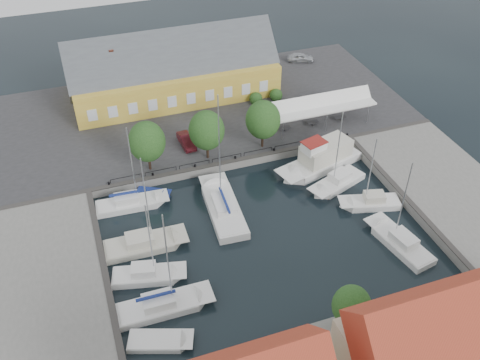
% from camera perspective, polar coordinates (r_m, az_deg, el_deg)
% --- Properties ---
extents(ground, '(140.00, 140.00, 0.00)m').
position_cam_1_polar(ground, '(56.66, 2.01, -4.75)').
color(ground, black).
rests_on(ground, ground).
extents(north_quay, '(56.00, 26.00, 1.00)m').
position_cam_1_polar(north_quay, '(73.95, -4.38, 7.12)').
color(north_quay, '#2D2D30').
rests_on(north_quay, ground).
extents(west_quay, '(12.00, 24.00, 1.00)m').
position_cam_1_polar(west_quay, '(53.14, -20.33, -10.80)').
color(west_quay, slate).
rests_on(west_quay, ground).
extents(east_quay, '(12.00, 24.00, 1.00)m').
position_cam_1_polar(east_quay, '(64.72, 21.20, -0.86)').
color(east_quay, slate).
rests_on(east_quay, ground).
extents(quay_edge_fittings, '(56.00, 24.72, 0.40)m').
position_cam_1_polar(quay_edge_fittings, '(59.31, 0.42, -1.03)').
color(quay_edge_fittings, '#383533').
rests_on(quay_edge_fittings, north_quay).
extents(warehouse, '(28.56, 14.00, 9.55)m').
position_cam_1_polar(warehouse, '(76.14, -7.56, 11.25)').
color(warehouse, gold).
rests_on(warehouse, north_quay).
extents(tent_canopy, '(14.00, 4.00, 2.83)m').
position_cam_1_polar(tent_canopy, '(69.96, 8.64, 7.84)').
color(tent_canopy, white).
rests_on(tent_canopy, north_quay).
extents(quay_trees, '(18.20, 4.20, 6.30)m').
position_cam_1_polar(quay_trees, '(62.17, -3.58, 5.31)').
color(quay_trees, black).
rests_on(quay_trees, north_quay).
extents(car_silver, '(4.44, 2.96, 1.40)m').
position_cam_1_polar(car_silver, '(86.83, 6.49, 12.87)').
color(car_silver, '#B7BBC0').
rests_on(car_silver, north_quay).
extents(car_red, '(1.67, 4.14, 1.33)m').
position_cam_1_polar(car_red, '(66.31, -5.74, 4.18)').
color(car_red, '#4F1219').
rests_on(car_red, north_quay).
extents(center_sailboat, '(3.82, 10.86, 14.38)m').
position_cam_1_polar(center_sailboat, '(57.94, -1.79, -3.09)').
color(center_sailboat, white).
rests_on(center_sailboat, ground).
extents(trawler, '(11.52, 6.11, 5.00)m').
position_cam_1_polar(trawler, '(64.57, 8.69, 2.14)').
color(trawler, white).
rests_on(trawler, ground).
extents(east_boat_a, '(7.71, 4.86, 10.62)m').
position_cam_1_polar(east_boat_a, '(62.48, 10.34, -0.35)').
color(east_boat_a, white).
rests_on(east_boat_a, ground).
extents(east_boat_b, '(7.01, 3.84, 9.46)m').
position_cam_1_polar(east_boat_b, '(60.44, 13.76, -2.46)').
color(east_boat_b, white).
rests_on(east_boat_b, ground).
extents(east_boat_c, '(4.01, 8.43, 10.47)m').
position_cam_1_polar(east_boat_c, '(56.56, 16.67, -6.51)').
color(east_boat_c, white).
rests_on(east_boat_c, ground).
extents(west_boat_a, '(8.13, 2.73, 10.68)m').
position_cam_1_polar(west_boat_a, '(59.81, -11.59, -2.57)').
color(west_boat_a, white).
rests_on(west_boat_a, ground).
extents(west_boat_b, '(8.52, 3.10, 11.46)m').
position_cam_1_polar(west_boat_b, '(54.91, -10.20, -6.85)').
color(west_boat_b, beige).
rests_on(west_boat_b, ground).
extents(west_boat_c, '(7.30, 3.78, 9.72)m').
position_cam_1_polar(west_boat_c, '(51.98, -9.82, -10.09)').
color(west_boat_c, white).
rests_on(west_boat_c, ground).
extents(west_boat_d, '(8.79, 2.74, 11.62)m').
position_cam_1_polar(west_boat_d, '(49.42, -8.18, -13.22)').
color(west_boat_d, white).
rests_on(west_boat_d, ground).
extents(launch_sw, '(5.85, 3.76, 0.98)m').
position_cam_1_polar(launch_sw, '(47.44, -8.58, -16.74)').
color(launch_sw, white).
rests_on(launch_sw, ground).
extents(launch_nw, '(4.16, 3.24, 0.88)m').
position_cam_1_polar(launch_nw, '(60.96, -9.29, -1.55)').
color(launch_nw, navy).
rests_on(launch_nw, ground).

